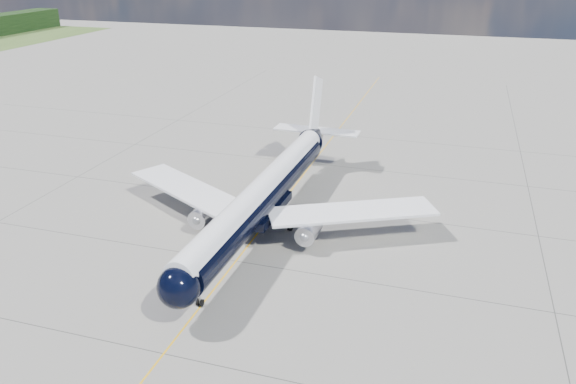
# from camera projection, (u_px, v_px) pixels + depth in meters

# --- Properties ---
(ground) EXTENTS (320.00, 320.00, 0.00)m
(ground) POSITION_uv_depth(u_px,v_px,m) (293.00, 188.00, 74.70)
(ground) COLOR gray
(ground) RESTS_ON ground
(taxiway_centerline) EXTENTS (0.16, 160.00, 0.01)m
(taxiway_centerline) POSITION_uv_depth(u_px,v_px,m) (281.00, 203.00, 70.31)
(taxiway_centerline) COLOR #E2A10B
(taxiway_centerline) RESTS_ON ground
(main_airliner) EXTENTS (38.13, 46.33, 13.40)m
(main_airliner) POSITION_uv_depth(u_px,v_px,m) (266.00, 192.00, 63.07)
(main_airliner) COLOR black
(main_airliner) RESTS_ON ground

